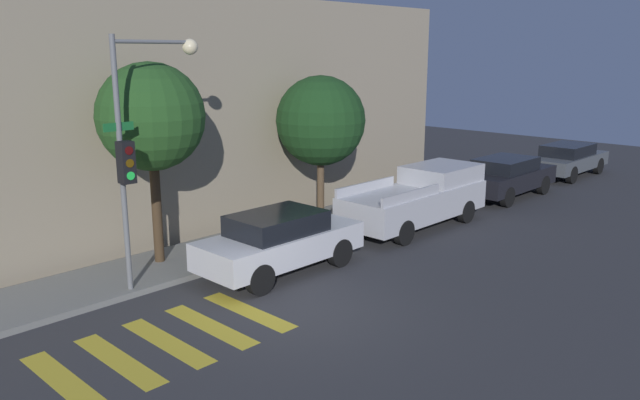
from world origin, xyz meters
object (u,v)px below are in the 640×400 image
Objects in this scene: sedan_far_end at (568,159)px; tree_midblock at (321,121)px; sedan_near_corner at (280,241)px; sedan_middle at (506,176)px; tree_near_corner at (151,118)px; traffic_light_pole at (140,133)px; pickup_truck at (419,197)px.

tree_midblock is at bearing 168.91° from sedan_far_end.
sedan_near_corner is 5.40m from tree_midblock.
tree_near_corner reaches higher than sedan_middle.
traffic_light_pole is 14.68m from sedan_middle.
sedan_middle is at bearing 180.00° from sedan_far_end.
tree_near_corner is at bearing 125.70° from sedan_near_corner.
tree_near_corner reaches higher than sedan_far_end.
sedan_near_corner is at bearing 180.00° from pickup_truck.
sedan_middle is 5.61m from sedan_far_end.
tree_near_corner is 1.10× the size of tree_midblock.
sedan_far_end is (5.61, -0.00, -0.04)m from sedan_middle.
sedan_far_end is at bearing 0.00° from sedan_near_corner.
sedan_far_end is at bearing -11.09° from tree_midblock.
sedan_middle is 13.86m from tree_near_corner.
tree_midblock is (-1.79, 2.54, 2.31)m from pickup_truck.
sedan_near_corner is at bearing -23.81° from traffic_light_pole.
tree_near_corner reaches higher than pickup_truck.
tree_midblock reaches higher than pickup_truck.
tree_near_corner is (-18.90, 2.54, 3.02)m from sedan_far_end.
sedan_middle is at bearing -19.04° from tree_midblock.
sedan_far_end is 1.00× the size of tree_midblock.
sedan_near_corner reaches higher than sedan_middle.
sedan_far_end is at bearing -3.65° from traffic_light_pole.
pickup_truck is 8.61m from tree_near_corner.
sedan_far_end is (11.19, 0.00, -0.16)m from pickup_truck.
tree_midblock reaches higher than sedan_far_end.
tree_midblock is at bearing 31.84° from sedan_near_corner.
sedan_far_end is (19.96, -1.27, -2.86)m from traffic_light_pole.
pickup_truck is at bearing 0.00° from sedan_near_corner.
sedan_far_end is 19.31m from tree_near_corner.
sedan_middle is (5.58, 0.00, -0.12)m from pickup_truck.
sedan_near_corner is 0.93× the size of tree_midblock.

